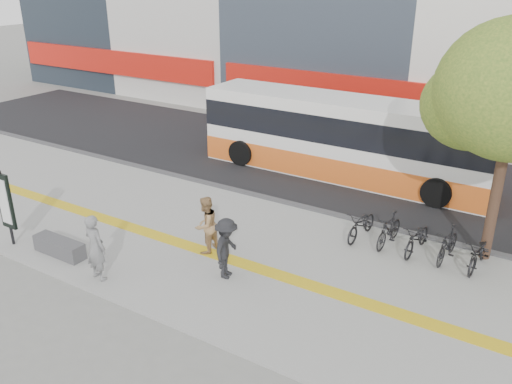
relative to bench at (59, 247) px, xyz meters
The scene contains 12 objects.
ground 2.88m from the bench, 24.78° to the left, with size 120.00×120.00×0.00m, color slate.
sidewalk 3.76m from the bench, 46.08° to the left, with size 40.00×7.00×0.08m, color gray.
tactile_strip 3.41m from the bench, 40.24° to the left, with size 40.00×0.45×0.01m, color gold.
street 10.53m from the bench, 75.70° to the left, with size 40.00×8.00×0.06m, color black.
curb 6.73m from the bench, 67.25° to the left, with size 40.00×0.25×0.14m, color #3C3C3F.
bench is the anchor object (origin of this frame).
signboard 1.94m from the bench, 169.19° to the right, with size 0.55×0.10×2.20m.
bus 10.56m from the bench, 67.50° to the left, with size 10.81×2.56×2.88m.
bicycle_row 9.68m from the bench, 32.51° to the left, with size 3.87×1.64×0.93m.
seated_woman 1.93m from the bench, ahead, with size 0.63×0.42×1.73m, color black.
pedestrian_tan 4.00m from the bench, 34.16° to the left, with size 0.78×0.61×1.61m, color #A07A4E.
pedestrian_dark 4.75m from the bench, 18.21° to the left, with size 1.03×0.59×1.59m, color black.
Camera 1 is at (8.55, -9.11, 7.25)m, focal length 37.25 mm.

